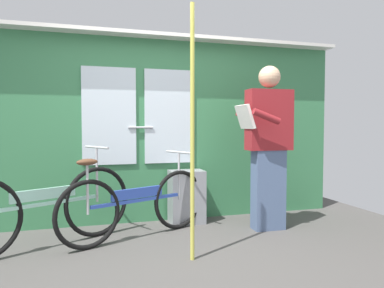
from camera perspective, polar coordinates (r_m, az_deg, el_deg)
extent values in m
cube|color=#474442|center=(3.38, -1.45, -17.04)|extent=(5.59, 3.99, 0.04)
cube|color=#387A4C|center=(4.35, -5.57, 2.04)|extent=(4.59, 0.08, 2.14)
cube|color=silver|center=(4.23, -12.81, 4.28)|extent=(0.60, 0.02, 1.10)
cube|color=silver|center=(4.33, -3.50, 4.31)|extent=(0.60, 0.02, 1.10)
cylinder|color=#B2B2B7|center=(4.24, -8.05, 2.59)|extent=(0.28, 0.02, 0.02)
cube|color=silver|center=(4.37, -5.38, 16.46)|extent=(4.59, 0.28, 0.04)
torus|color=black|center=(4.04, -2.05, -8.68)|extent=(0.61, 0.30, 0.64)
torus|color=black|center=(3.51, -15.98, -10.55)|extent=(0.61, 0.30, 0.64)
cube|color=#2D4CB2|center=(3.74, -8.51, -8.72)|extent=(0.93, 0.42, 0.03)
cube|color=#2D4CB2|center=(3.72, -8.52, -7.59)|extent=(0.54, 0.25, 0.10)
cylinder|color=#B7B7BC|center=(3.47, -16.03, -6.69)|extent=(0.02, 0.02, 0.48)
ellipsoid|color=brown|center=(3.43, -16.09, -2.73)|extent=(0.22, 0.16, 0.06)
cylinder|color=#B7B7BC|center=(4.00, -2.06, -5.02)|extent=(0.02, 0.02, 0.52)
cylinder|color=#B7B7BC|center=(3.97, -2.07, -1.29)|extent=(0.20, 0.41, 0.02)
torus|color=black|center=(3.88, -14.59, -8.72)|extent=(0.65, 0.37, 0.72)
cube|color=#9EDBC6|center=(3.64, -22.12, -8.66)|extent=(0.93, 0.51, 0.03)
cube|color=#9EDBC6|center=(3.62, -22.15, -7.25)|extent=(0.54, 0.30, 0.10)
cylinder|color=#B7B7BC|center=(3.84, -14.65, -4.65)|extent=(0.02, 0.02, 0.56)
cylinder|color=#B7B7BC|center=(3.81, -14.70, -0.51)|extent=(0.23, 0.40, 0.02)
cube|color=slate|center=(4.09, 11.84, -7.00)|extent=(0.35, 0.19, 0.87)
cube|color=maroon|center=(4.03, 11.95, 3.70)|extent=(0.49, 0.21, 0.65)
sphere|color=tan|center=(4.07, 12.02, 10.23)|extent=(0.24, 0.24, 0.24)
cube|color=silver|center=(3.92, 8.28, 4.23)|extent=(0.12, 0.34, 0.26)
cylinder|color=maroon|center=(3.77, 11.55, 4.25)|extent=(0.31, 0.08, 0.17)
cylinder|color=maroon|center=(4.17, 8.87, 4.14)|extent=(0.31, 0.08, 0.17)
cube|color=gray|center=(4.28, -0.85, -8.23)|extent=(0.39, 0.28, 0.61)
cylinder|color=#C6C14C|center=(3.03, 0.05, 1.69)|extent=(0.04, 0.04, 2.14)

